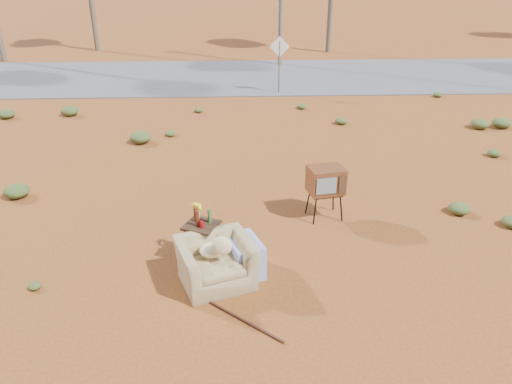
{
  "coord_description": "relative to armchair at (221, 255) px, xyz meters",
  "views": [
    {
      "loc": [
        -0.2,
        -7.39,
        5.01
      ],
      "look_at": [
        0.16,
        1.37,
        0.8
      ],
      "focal_mm": 35.0,
      "sensor_mm": 36.0,
      "label": 1
    }
  ],
  "objects": [
    {
      "name": "ground",
      "position": [
        0.49,
        0.38,
        -0.49
      ],
      "size": [
        140.0,
        140.0,
        0.0
      ],
      "primitive_type": "plane",
      "color": "brown",
      "rests_on": "ground"
    },
    {
      "name": "road_sign",
      "position": [
        1.99,
        12.38,
        1.01
      ],
      "size": [
        0.78,
        0.06,
        2.19
      ],
      "color": "brown",
      "rests_on": "ground"
    },
    {
      "name": "highway",
      "position": [
        0.49,
        15.38,
        -0.47
      ],
      "size": [
        140.0,
        7.0,
        0.04
      ],
      "primitive_type": "cube",
      "color": "#565659",
      "rests_on": "ground"
    },
    {
      "name": "scrub_patch",
      "position": [
        -0.33,
        4.79,
        -0.35
      ],
      "size": [
        17.49,
        8.07,
        0.33
      ],
      "color": "#435224",
      "rests_on": "ground"
    },
    {
      "name": "side_table",
      "position": [
        -0.36,
        0.6,
        0.31
      ],
      "size": [
        0.72,
        0.72,
        1.08
      ],
      "rotation": [
        0.0,
        0.0,
        -0.43
      ],
      "color": "#321F12",
      "rests_on": "ground"
    },
    {
      "name": "tv_unit",
      "position": [
        2.09,
        2.14,
        0.35
      ],
      "size": [
        0.79,
        0.68,
        1.12
      ],
      "rotation": [
        0.0,
        0.0,
        0.2
      ],
      "color": "black",
      "rests_on": "ground"
    },
    {
      "name": "rusty_bar",
      "position": [
        0.29,
        -1.03,
        -0.47
      ],
      "size": [
        1.28,
        1.14,
        0.04
      ],
      "primitive_type": "cylinder",
      "rotation": [
        0.0,
        1.57,
        -0.72
      ],
      "color": "#4A2313",
      "rests_on": "ground"
    },
    {
      "name": "armchair",
      "position": [
        0.0,
        0.0,
        0.0
      ],
      "size": [
        1.54,
        1.3,
        1.04
      ],
      "rotation": [
        0.0,
        0.0,
        0.34
      ],
      "color": "#998153",
      "rests_on": "ground"
    }
  ]
}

